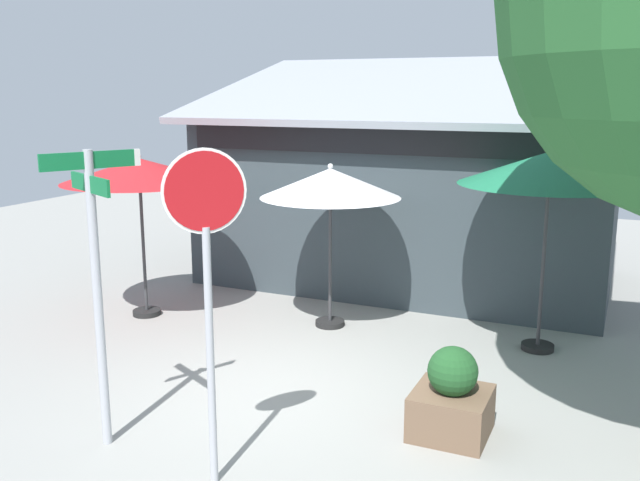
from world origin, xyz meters
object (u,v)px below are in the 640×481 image
Objects in this scene: stop_sign at (207,260)px; sidewalk_planter at (452,399)px; patio_umbrella_ivory_center at (330,184)px; street_sign_post at (96,268)px; patio_umbrella_crimson_left at (139,171)px; patio_umbrella_forest_green_right at (550,169)px.

stop_sign is 2.99m from sidewalk_planter.
stop_sign is 4.45m from patio_umbrella_ivory_center.
street_sign_post is at bearing -98.28° from patio_umbrella_ivory_center.
patio_umbrella_crimson_left reaches higher than sidewalk_planter.
street_sign_post is 4.18m from patio_umbrella_crimson_left.
patio_umbrella_crimson_left is at bearing 160.40° from sidewalk_planter.
patio_umbrella_crimson_left is 2.69× the size of sidewalk_planter.
sidewalk_planter is at bearing 45.64° from stop_sign.
patio_umbrella_crimson_left is 5.98m from sidewalk_planter.
sidewalk_planter is at bearing 27.17° from street_sign_post.
street_sign_post is 5.78m from patio_umbrella_forest_green_right.
stop_sign is 1.09× the size of patio_umbrella_forest_green_right.
patio_umbrella_crimson_left reaches higher than patio_umbrella_ivory_center.
patio_umbrella_crimson_left is at bearing 122.67° from street_sign_post.
street_sign_post is 0.98× the size of stop_sign.
patio_umbrella_crimson_left is at bearing -170.65° from patio_umbrella_forest_green_right.
patio_umbrella_crimson_left is at bearing -165.95° from patio_umbrella_ivory_center.
street_sign_post is 1.20× the size of patio_umbrella_ivory_center.
patio_umbrella_ivory_center reaches higher than sidewalk_planter.
street_sign_post is at bearing -152.83° from sidewalk_planter.
patio_umbrella_forest_green_right is (3.00, 0.25, 0.33)m from patio_umbrella_ivory_center.
patio_umbrella_crimson_left is 2.95m from patio_umbrella_ivory_center.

